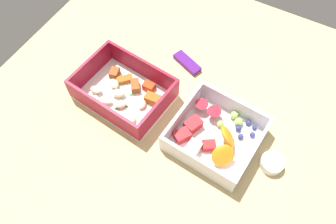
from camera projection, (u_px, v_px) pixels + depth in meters
The scene contains 5 objects.
table_surface at pixel (174, 115), 70.25cm from camera, with size 80.00×80.00×2.00cm, color tan.
pasta_container at pixel (125, 92), 69.94cm from camera, with size 19.94×15.54×5.73cm.
fruit_bowl at pixel (215, 135), 64.86cm from camera, with size 17.08×16.64×5.33cm.
candy_bar at pixel (187, 63), 75.49cm from camera, with size 7.00×2.40×1.20cm, color #51197A.
paper_cup_liner at pixel (272, 163), 62.67cm from camera, with size 4.39×4.39×1.79cm, color white.
Camera 1 is at (16.24, -31.86, 61.49)cm, focal length 35.87 mm.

